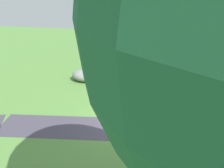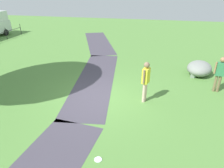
% 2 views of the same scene
% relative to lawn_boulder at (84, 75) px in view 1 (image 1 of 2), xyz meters
% --- Properties ---
extents(ground_plane, '(48.00, 48.00, 0.00)m').
position_rel_lawn_boulder_xyz_m(ground_plane, '(-3.69, 4.74, -0.39)').
color(ground_plane, '#55873D').
extents(footpath_segment_mid, '(8.18, 2.96, 0.01)m').
position_rel_lawn_boulder_xyz_m(footpath_segment_mid, '(-1.77, 5.54, -0.38)').
color(footpath_segment_mid, '#443E4B').
rests_on(footpath_segment_mid, ground).
extents(lawn_boulder, '(2.01, 1.71, 0.77)m').
position_rel_lawn_boulder_xyz_m(lawn_boulder, '(0.00, 0.00, 0.00)').
color(lawn_boulder, gray).
rests_on(lawn_boulder, ground).
extents(woman_with_handbag, '(0.27, 0.52, 1.70)m').
position_rel_lawn_boulder_xyz_m(woman_with_handbag, '(-1.96, -0.47, 0.60)').
color(woman_with_handbag, olive).
rests_on(woman_with_handbag, ground).
extents(man_near_boulder, '(0.50, 0.34, 1.80)m').
position_rel_lawn_boulder_xyz_m(man_near_boulder, '(-3.59, 2.80, 0.67)').
color(man_near_boulder, beige).
rests_on(man_near_boulder, ground).
extents(handbag_on_grass, '(0.38, 0.38, 0.31)m').
position_rel_lawn_boulder_xyz_m(handbag_on_grass, '(-2.68, -0.90, -0.25)').
color(handbag_on_grass, gray).
rests_on(handbag_on_grass, ground).
extents(backpack_by_boulder, '(0.31, 0.29, 0.40)m').
position_rel_lawn_boulder_xyz_m(backpack_by_boulder, '(-0.46, 0.37, -0.19)').
color(backpack_by_boulder, gray).
rests_on(backpack_by_boulder, ground).
extents(frisbee_on_grass, '(0.22, 0.22, 0.02)m').
position_rel_lawn_boulder_xyz_m(frisbee_on_grass, '(-7.24, 3.86, -0.38)').
color(frisbee_on_grass, white).
rests_on(frisbee_on_grass, ground).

